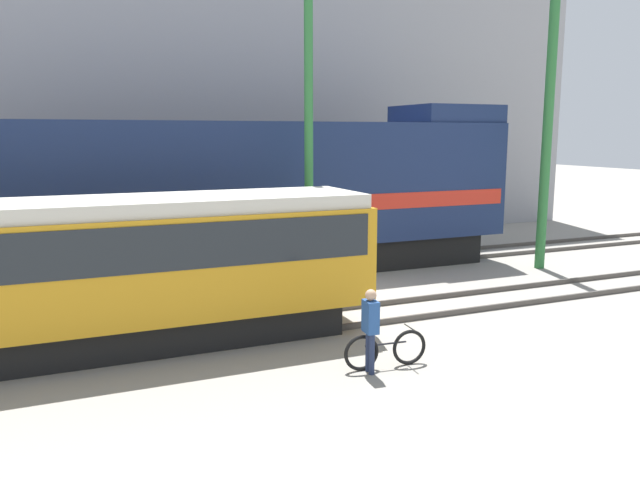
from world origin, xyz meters
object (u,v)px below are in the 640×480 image
freight_locomotive (230,197)px  streetcar (89,266)px  utility_pole_left (309,145)px  utility_pole_center (547,139)px  person (370,323)px  bicycle (386,350)px

freight_locomotive → streetcar: size_ratio=1.60×
utility_pole_left → utility_pole_center: utility_pole_center is taller
person → utility_pole_center: 11.67m
person → utility_pole_left: utility_pole_left is taller
bicycle → utility_pole_left: bearing=82.2°
person → freight_locomotive: bearing=91.9°
utility_pole_center → streetcar: bearing=-169.0°
streetcar → utility_pole_left: utility_pole_left is taller
bicycle → utility_pole_center: bearing=32.9°
utility_pole_center → utility_pole_left: bearing=180.0°
freight_locomotive → person: 8.88m
utility_pole_left → utility_pole_center: bearing=-0.0°
bicycle → person: (-0.40, -0.12, 0.62)m
utility_pole_center → freight_locomotive: bearing=164.2°
bicycle → utility_pole_center: 11.48m
streetcar → person: (4.67, -3.23, -0.82)m
freight_locomotive → utility_pole_center: size_ratio=2.21×
utility_pole_center → bicycle: bearing=-147.1°
utility_pole_left → utility_pole_center: (8.26, -0.00, 0.13)m
streetcar → bicycle: bearing=-31.6°
freight_locomotive → bicycle: freight_locomotive is taller
utility_pole_left → utility_pole_center: 8.26m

